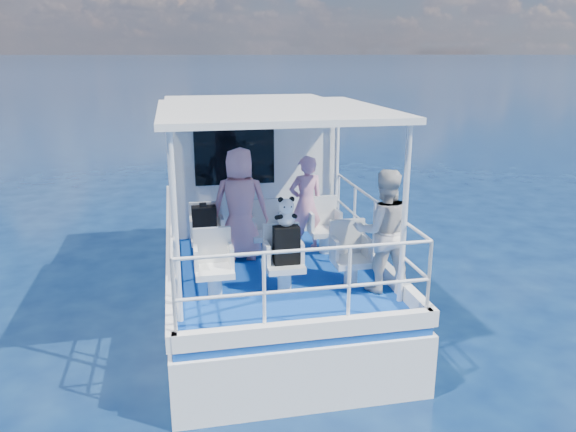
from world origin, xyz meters
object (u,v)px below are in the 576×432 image
Objects in this scene: backpack_center at (286,245)px; panda at (286,212)px; passenger_stbd_aft at (384,231)px; passenger_port_fwd at (240,204)px.

panda is at bearing 81.00° from backpack_center.
passenger_stbd_aft is 1.27m from panda.
passenger_port_fwd is 1.05× the size of passenger_stbd_aft.
passenger_port_fwd is 1.41m from backpack_center.
passenger_stbd_aft is 4.24× the size of panda.
panda is (0.00, 0.03, 0.44)m from backpack_center.
passenger_stbd_aft is 3.26× the size of backpack_center.
panda is at bearing -1.76° from passenger_stbd_aft.
passenger_stbd_aft is 1.25m from backpack_center.
panda is at bearing 119.49° from passenger_port_fwd.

